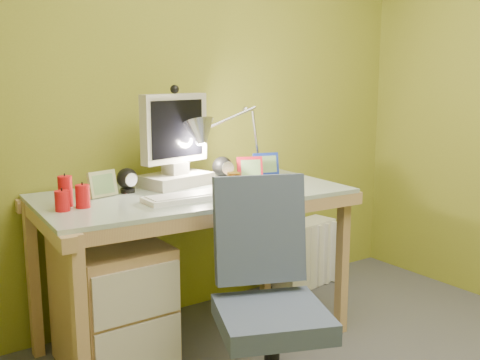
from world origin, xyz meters
TOP-DOWN VIEW (x-y plane):
  - wall_back at (0.00, 1.60)m, footprint 3.20×0.01m
  - desk at (-0.15, 1.18)m, footprint 1.50×0.82m
  - monitor at (-0.15, 1.36)m, footprint 0.41×0.29m
  - speaker_left at (-0.42, 1.34)m, footprint 0.11×0.11m
  - speaker_right at (0.12, 1.34)m, footprint 0.12×0.12m
  - keyboard at (-0.23, 1.04)m, footprint 0.47×0.16m
  - mousepad at (0.23, 1.04)m, footprint 0.27×0.22m
  - mouse at (0.23, 1.04)m, footprint 0.12×0.08m
  - amber_tumbler at (0.03, 1.10)m, footprint 0.08×0.08m
  - candle_cluster at (-0.75, 1.19)m, footprint 0.19×0.17m
  - photo_frame_red at (0.27, 1.30)m, footprint 0.14×0.07m
  - photo_frame_blue at (0.41, 1.34)m, footprint 0.14×0.06m
  - photo_frame_green at (-0.55, 1.32)m, footprint 0.14×0.05m
  - desk_lamp at (0.30, 1.36)m, footprint 0.55×0.31m
  - task_chair at (-0.22, 0.47)m, footprint 0.61×0.61m
  - radiator at (0.82, 1.46)m, footprint 0.44×0.23m

SIDE VIEW (x-z plane):
  - radiator at x=0.82m, z-range 0.00..0.42m
  - desk at x=-0.15m, z-range 0.00..0.78m
  - task_chair at x=-0.22m, z-range 0.00..0.84m
  - mousepad at x=0.23m, z-range 0.78..0.79m
  - keyboard at x=-0.23m, z-range 0.78..0.81m
  - mouse at x=0.23m, z-range 0.78..0.82m
  - amber_tumbler at x=0.03m, z-range 0.78..0.87m
  - speaker_left at x=-0.42m, z-range 0.78..0.90m
  - photo_frame_red at x=0.27m, z-range 0.78..0.90m
  - photo_frame_green at x=-0.55m, z-range 0.78..0.90m
  - photo_frame_blue at x=0.41m, z-range 0.78..0.91m
  - speaker_right at x=0.12m, z-range 0.78..0.91m
  - candle_cluster at x=-0.75m, z-range 0.78..0.91m
  - monitor at x=-0.15m, z-range 0.78..1.30m
  - desk_lamp at x=0.30m, z-range 0.78..1.34m
  - wall_back at x=0.00m, z-range 0.00..2.40m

